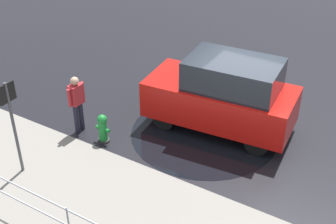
{
  "coord_description": "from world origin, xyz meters",
  "views": [
    {
      "loc": [
        -3.69,
        9.88,
        7.13
      ],
      "look_at": [
        1.49,
        1.4,
        0.9
      ],
      "focal_mm": 50.0,
      "sensor_mm": 36.0,
      "label": 1
    }
  ],
  "objects_px": {
    "moving_hatchback": "(223,95)",
    "fire_hydrant": "(103,128)",
    "pedestrian": "(77,100)",
    "sign_post": "(12,116)"
  },
  "relations": [
    {
      "from": "moving_hatchback",
      "to": "fire_hydrant",
      "type": "height_order",
      "value": "moving_hatchback"
    },
    {
      "from": "pedestrian",
      "to": "sign_post",
      "type": "bearing_deg",
      "value": 89.2
    },
    {
      "from": "moving_hatchback",
      "to": "sign_post",
      "type": "height_order",
      "value": "sign_post"
    },
    {
      "from": "moving_hatchback",
      "to": "pedestrian",
      "type": "relative_size",
      "value": 2.5
    },
    {
      "from": "moving_hatchback",
      "to": "fire_hydrant",
      "type": "bearing_deg",
      "value": 43.1
    },
    {
      "from": "moving_hatchback",
      "to": "pedestrian",
      "type": "bearing_deg",
      "value": 33.6
    },
    {
      "from": "fire_hydrant",
      "to": "pedestrian",
      "type": "height_order",
      "value": "pedestrian"
    },
    {
      "from": "pedestrian",
      "to": "fire_hydrant",
      "type": "bearing_deg",
      "value": 175.65
    },
    {
      "from": "sign_post",
      "to": "pedestrian",
      "type": "bearing_deg",
      "value": -90.8
    },
    {
      "from": "fire_hydrant",
      "to": "sign_post",
      "type": "bearing_deg",
      "value": 65.99
    }
  ]
}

